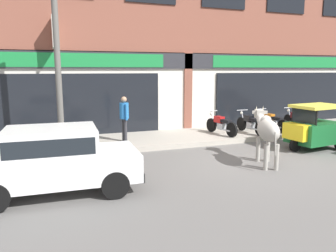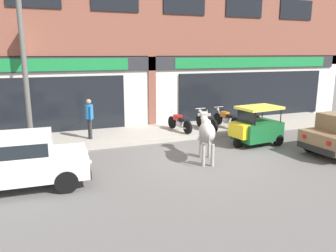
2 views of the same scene
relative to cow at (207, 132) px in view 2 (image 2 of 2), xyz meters
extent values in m
plane|color=#605E5B|center=(-0.09, 0.40, -1.01)|extent=(90.00, 90.00, 0.00)
cube|color=#A8A093|center=(-0.09, 4.01, -0.92)|extent=(19.00, 2.82, 0.17)
cube|color=silver|center=(-0.09, 5.70, 0.69)|extent=(23.00, 0.55, 3.40)
cube|color=#28282D|center=(-0.09, 5.38, 2.04)|extent=(22.08, 0.08, 0.64)
cube|color=black|center=(-5.84, 5.37, 0.34)|extent=(8.74, 0.10, 2.40)
cube|color=#197A38|center=(-5.84, 5.35, 2.04)|extent=(9.20, 0.05, 0.52)
cube|color=brown|center=(-0.09, 5.40, 0.69)|extent=(0.36, 0.12, 3.40)
cube|color=black|center=(5.66, 5.37, 0.34)|extent=(8.74, 0.10, 2.40)
cube|color=#197A38|center=(5.66, 5.35, 2.04)|extent=(9.20, 0.05, 0.52)
cube|color=black|center=(1.54, 5.39, 4.78)|extent=(2.09, 0.06, 1.00)
cube|color=black|center=(4.79, 5.39, 4.78)|extent=(2.09, 0.06, 1.00)
cube|color=black|center=(8.05, 5.39, 4.78)|extent=(2.09, 0.06, 1.00)
cube|color=silver|center=(-5.47, 4.97, 2.99)|extent=(0.08, 0.80, 1.10)
ellipsoid|color=#9E998E|center=(-0.04, -0.09, 0.01)|extent=(1.00, 1.49, 0.60)
sphere|color=#9E998E|center=(0.07, 0.17, 0.24)|extent=(0.32, 0.32, 0.32)
cylinder|color=#9E998E|center=(-0.01, 0.36, -0.65)|extent=(0.12, 0.12, 0.72)
cylinder|color=#9E998E|center=(0.26, 0.26, -0.65)|extent=(0.12, 0.12, 0.72)
cylinder|color=#9E998E|center=(-0.33, -0.44, -0.65)|extent=(0.12, 0.12, 0.72)
cylinder|color=#9E998E|center=(-0.07, -0.55, -0.65)|extent=(0.12, 0.12, 0.72)
cylinder|color=#9E998E|center=(0.27, 0.67, 0.16)|extent=(0.40, 0.52, 0.43)
cube|color=#9E998E|center=(0.36, 0.91, 0.33)|extent=(0.34, 0.42, 0.26)
cube|color=slate|center=(0.43, 1.08, 0.29)|extent=(0.20, 0.19, 0.14)
cone|color=beige|center=(0.26, 0.91, 0.51)|extent=(0.09, 0.13, 0.19)
cone|color=beige|center=(0.44, 0.84, 0.51)|extent=(0.09, 0.13, 0.19)
cube|color=#9E998E|center=(0.19, 0.90, 0.39)|extent=(0.14, 0.09, 0.10)
cube|color=#9E998E|center=(0.48, 0.78, 0.39)|extent=(0.14, 0.09, 0.10)
cylinder|color=#9E998E|center=(-0.31, -0.78, -0.21)|extent=(0.10, 0.17, 0.60)
cylinder|color=black|center=(-4.49, 0.43, -0.71)|extent=(0.61, 0.20, 0.60)
cylinder|color=black|center=(-4.55, -1.00, -0.71)|extent=(0.61, 0.20, 0.60)
cube|color=white|center=(-5.67, -0.24, -0.41)|extent=(3.56, 1.74, 0.60)
cube|color=white|center=(-5.77, -0.23, 0.17)|extent=(1.96, 1.52, 0.56)
cube|color=black|center=(-5.77, -0.23, 0.17)|extent=(1.81, 1.53, 0.35)
cube|color=black|center=(-3.94, -0.31, -0.63)|extent=(0.18, 1.52, 0.20)
sphere|color=silver|center=(-3.89, 0.17, -0.33)|extent=(0.14, 0.14, 0.14)
sphere|color=silver|center=(-3.93, -0.79, -0.33)|extent=(0.14, 0.14, 0.14)
cylinder|color=black|center=(4.01, -0.49, -0.71)|extent=(0.61, 0.22, 0.60)
cube|color=black|center=(3.47, -1.25, -0.63)|extent=(0.21, 1.52, 0.20)
cube|color=red|center=(3.41, -0.75, -0.31)|extent=(0.04, 0.16, 0.14)
cube|color=red|center=(3.47, -1.74, -0.31)|extent=(0.04, 0.16, 0.14)
cylinder|color=black|center=(1.88, 0.94, -0.79)|extent=(0.45, 0.17, 0.44)
cylinder|color=black|center=(3.48, 0.61, -0.79)|extent=(0.45, 0.17, 0.44)
cylinder|color=black|center=(3.35, 1.64, -0.79)|extent=(0.45, 0.17, 0.44)
cube|color=#19602D|center=(2.77, 1.05, -0.44)|extent=(1.84, 1.36, 0.70)
cube|color=yellow|center=(1.88, 0.94, -0.34)|extent=(0.46, 0.91, 0.52)
cylinder|color=black|center=(2.26, 0.49, 0.19)|extent=(0.04, 0.04, 0.55)
cylinder|color=black|center=(2.14, 1.47, 0.19)|extent=(0.04, 0.04, 0.55)
cylinder|color=black|center=(3.53, 0.65, 0.19)|extent=(0.04, 0.04, 0.55)
cylinder|color=black|center=(3.41, 1.63, 0.19)|extent=(0.04, 0.04, 0.55)
cube|color=#DBCC42|center=(2.82, 1.06, 0.46)|extent=(1.74, 1.29, 0.10)
cube|color=black|center=(2.20, 0.98, 0.18)|extent=(0.14, 0.92, 0.50)
cylinder|color=black|center=(0.47, 4.24, -0.55)|extent=(0.20, 0.57, 0.56)
cylinder|color=black|center=(0.69, 3.01, -0.55)|extent=(0.20, 0.57, 0.56)
cube|color=#B2B5BA|center=(0.58, 3.61, -0.51)|extent=(0.25, 0.35, 0.24)
cube|color=red|center=(0.55, 3.77, -0.25)|extent=(0.31, 0.44, 0.24)
cube|color=black|center=(0.62, 3.37, -0.27)|extent=(0.31, 0.55, 0.12)
cylinder|color=#B2B5BA|center=(0.48, 4.18, -0.25)|extent=(0.09, 0.27, 0.59)
cylinder|color=#B2B5BA|center=(0.47, 4.22, 0.03)|extent=(0.52, 0.12, 0.03)
sphere|color=silver|center=(0.46, 4.28, -0.09)|extent=(0.12, 0.12, 0.12)
cylinder|color=#B2B5BA|center=(0.54, 3.23, -0.59)|extent=(0.14, 0.48, 0.06)
cylinder|color=black|center=(1.81, 4.09, -0.55)|extent=(0.12, 0.56, 0.56)
cylinder|color=black|center=(1.85, 2.84, -0.55)|extent=(0.12, 0.56, 0.56)
cube|color=#B2B5BA|center=(1.83, 3.45, -0.51)|extent=(0.21, 0.33, 0.24)
cube|color=black|center=(1.82, 3.61, -0.25)|extent=(0.25, 0.41, 0.24)
cube|color=black|center=(1.84, 3.21, -0.27)|extent=(0.24, 0.53, 0.12)
cylinder|color=#B2B5BA|center=(1.81, 4.03, -0.25)|extent=(0.05, 0.27, 0.59)
cylinder|color=#B2B5BA|center=(1.81, 4.07, 0.03)|extent=(0.52, 0.05, 0.03)
sphere|color=silver|center=(1.81, 4.13, -0.09)|extent=(0.12, 0.12, 0.12)
cylinder|color=#B2B5BA|center=(1.73, 3.09, -0.59)|extent=(0.08, 0.48, 0.06)
cylinder|color=black|center=(2.82, 4.17, -0.55)|extent=(0.18, 0.57, 0.56)
cylinder|color=black|center=(3.00, 2.94, -0.55)|extent=(0.18, 0.57, 0.56)
cube|color=#B2B5BA|center=(2.91, 3.53, -0.51)|extent=(0.25, 0.35, 0.24)
cube|color=orange|center=(2.89, 3.69, -0.25)|extent=(0.30, 0.43, 0.24)
cube|color=black|center=(2.95, 3.30, -0.27)|extent=(0.29, 0.55, 0.12)
cylinder|color=#B2B5BA|center=(2.83, 4.11, -0.25)|extent=(0.08, 0.27, 0.59)
cylinder|color=#B2B5BA|center=(2.82, 4.15, 0.03)|extent=(0.52, 0.11, 0.03)
sphere|color=silver|center=(2.81, 4.21, -0.09)|extent=(0.12, 0.12, 0.12)
cylinder|color=#B2B5BA|center=(2.86, 3.16, -0.59)|extent=(0.13, 0.48, 0.06)
cylinder|color=black|center=(4.27, 4.14, -0.55)|extent=(0.15, 0.57, 0.56)
cylinder|color=black|center=(4.15, 2.90, -0.55)|extent=(0.15, 0.57, 0.56)
cube|color=#B2B5BA|center=(4.20, 3.50, -0.51)|extent=(0.23, 0.34, 0.24)
cube|color=maroon|center=(4.22, 3.66, -0.25)|extent=(0.28, 0.42, 0.24)
cube|color=black|center=(4.18, 3.26, -0.27)|extent=(0.27, 0.54, 0.12)
cylinder|color=#B2B5BA|center=(4.26, 4.08, -0.25)|extent=(0.07, 0.27, 0.59)
cylinder|color=#B2B5BA|center=(4.26, 4.12, 0.03)|extent=(0.52, 0.08, 0.03)
sphere|color=silver|center=(4.27, 4.18, -0.09)|extent=(0.12, 0.12, 0.12)
cylinder|color=#B2B5BA|center=(4.06, 3.15, -0.59)|extent=(0.11, 0.48, 0.06)
cylinder|color=#2D2D33|center=(-3.30, 3.77, -0.42)|extent=(0.11, 0.11, 0.82)
cylinder|color=#2D2D33|center=(-3.27, 3.59, -0.42)|extent=(0.11, 0.11, 0.82)
cylinder|color=#236BB7|center=(-3.29, 3.68, 0.27)|extent=(0.32, 0.32, 0.56)
cylinder|color=#236BB7|center=(-3.32, 3.89, 0.24)|extent=(0.08, 0.08, 0.56)
cylinder|color=#236BB7|center=(-3.25, 3.47, 0.24)|extent=(0.08, 0.08, 0.56)
sphere|color=tan|center=(-3.29, 3.68, 0.67)|extent=(0.20, 0.20, 0.20)
cylinder|color=#595651|center=(-5.44, 2.90, 1.83)|extent=(0.18, 0.18, 5.32)
camera|label=1|loc=(-5.78, -7.57, 1.69)|focal=35.00mm
camera|label=2|loc=(-4.95, -9.30, 2.52)|focal=35.00mm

